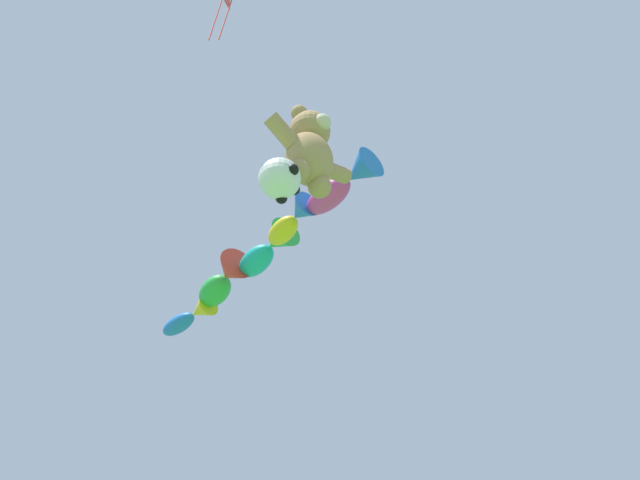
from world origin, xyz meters
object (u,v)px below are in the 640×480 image
(fish_kite_magenta, at_px, (344,184))
(fish_kite_teal, at_px, (267,250))
(fish_kite_goldfin, at_px, (292,221))
(diamond_kite, at_px, (225,1))
(soccer_ball_kite, at_px, (280,179))
(fish_kite_cobalt, at_px, (189,317))
(teddy_bear_kite, at_px, (310,150))
(fish_kite_emerald, at_px, (223,281))

(fish_kite_magenta, height_order, fish_kite_teal, fish_kite_teal)
(fish_kite_goldfin, bearing_deg, diamond_kite, -149.81)
(soccer_ball_kite, height_order, diamond_kite, diamond_kite)
(fish_kite_magenta, height_order, fish_kite_cobalt, fish_kite_cobalt)
(teddy_bear_kite, height_order, fish_kite_cobalt, fish_kite_cobalt)
(diamond_kite, bearing_deg, soccer_ball_kite, -5.10)
(soccer_ball_kite, xyz_separation_m, fish_kite_goldfin, (2.96, 3.04, 3.22))
(fish_kite_teal, xyz_separation_m, fish_kite_emerald, (-0.05, 2.17, 0.05))
(fish_kite_magenta, xyz_separation_m, fish_kite_emerald, (0.65, 6.18, 0.79))
(teddy_bear_kite, distance_m, fish_kite_teal, 6.46)
(soccer_ball_kite, xyz_separation_m, fish_kite_magenta, (2.94, 0.96, 3.07))
(fish_kite_goldfin, xyz_separation_m, fish_kite_cobalt, (0.87, 6.28, 0.47))
(soccer_ball_kite, relative_size, fish_kite_magenta, 0.39)
(fish_kite_goldfin, bearing_deg, fish_kite_cobalt, 82.07)
(soccer_ball_kite, distance_m, fish_kite_magenta, 4.36)
(soccer_ball_kite, bearing_deg, fish_kite_cobalt, 67.61)
(fish_kite_magenta, relative_size, fish_kite_goldfin, 1.21)
(teddy_bear_kite, bearing_deg, fish_kite_emerald, 67.99)
(teddy_bear_kite, xyz_separation_m, fish_kite_goldfin, (2.34, 3.22, 1.86))
(fish_kite_magenta, xyz_separation_m, diamond_kite, (-4.90, -0.79, 2.23))
(fish_kite_emerald, bearing_deg, fish_kite_magenta, -95.97)
(soccer_ball_kite, xyz_separation_m, diamond_kite, (-1.96, 0.18, 5.30))
(diamond_kite, bearing_deg, fish_kite_goldfin, 30.19)
(fish_kite_emerald, height_order, fish_kite_cobalt, fish_kite_emerald)
(fish_kite_cobalt, height_order, diamond_kite, diamond_kite)
(soccer_ball_kite, relative_size, diamond_kite, 0.34)
(fish_kite_goldfin, relative_size, fish_kite_emerald, 0.77)
(teddy_bear_kite, height_order, fish_kite_goldfin, fish_kite_goldfin)
(fish_kite_teal, bearing_deg, teddy_bear_kite, -120.30)
(fish_kite_emerald, bearing_deg, soccer_ball_kite, -116.66)
(teddy_bear_kite, distance_m, fish_kite_magenta, 3.10)
(teddy_bear_kite, height_order, fish_kite_emerald, fish_kite_emerald)
(fish_kite_cobalt, bearing_deg, fish_kite_emerald, -96.55)
(fish_kite_teal, height_order, fish_kite_emerald, fish_kite_emerald)
(fish_kite_emerald, distance_m, fish_kite_cobalt, 2.19)
(soccer_ball_kite, bearing_deg, fish_kite_emerald, 63.34)
(fish_kite_teal, bearing_deg, soccer_ball_kite, -126.19)
(fish_kite_teal, bearing_deg, fish_kite_magenta, -99.88)
(teddy_bear_kite, xyz_separation_m, fish_kite_magenta, (2.31, 1.15, 1.72))
(fish_kite_magenta, relative_size, fish_kite_emerald, 0.93)
(teddy_bear_kite, relative_size, fish_kite_teal, 0.97)
(diamond_kite, bearing_deg, teddy_bear_kite, -7.85)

